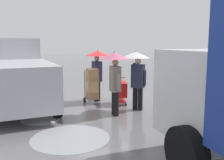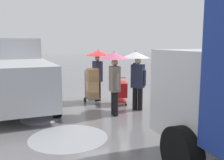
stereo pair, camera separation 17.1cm
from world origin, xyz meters
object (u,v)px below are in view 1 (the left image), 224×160
object	(u,v)px
shopping_cart_vendor	(119,90)
pedestrian_black_side	(137,66)
cargo_van_parked_right	(20,76)
pedestrian_white_side	(115,68)
pedestrian_pink_side	(97,63)
hand_dolly_boxes	(92,85)

from	to	relation	value
shopping_cart_vendor	pedestrian_black_side	bearing A→B (deg)	104.02
cargo_van_parked_right	pedestrian_white_side	distance (m)	3.69
pedestrian_pink_side	pedestrian_white_side	bearing A→B (deg)	87.45
shopping_cart_vendor	pedestrian_pink_side	world-z (taller)	pedestrian_pink_side
hand_dolly_boxes	pedestrian_white_side	size ratio (longest dim) A/B	0.66
pedestrian_black_side	pedestrian_white_side	xyz separation A→B (m)	(0.98, 0.34, 0.00)
shopping_cart_vendor	pedestrian_pink_side	distance (m)	1.49
cargo_van_parked_right	shopping_cart_vendor	size ratio (longest dim) A/B	5.21
cargo_van_parked_right	hand_dolly_boxes	xyz separation A→B (m)	(-2.69, 0.37, -0.41)
shopping_cart_vendor	hand_dolly_boxes	size ratio (longest dim) A/B	0.74
hand_dolly_boxes	pedestrian_pink_side	xyz separation A→B (m)	(-0.37, -0.44, 0.82)
pedestrian_black_side	pedestrian_white_side	world-z (taller)	same
pedestrian_black_side	pedestrian_pink_side	bearing A→B (deg)	-65.16
shopping_cart_vendor	pedestrian_pink_side	size ratio (longest dim) A/B	0.49
pedestrian_pink_side	pedestrian_black_side	world-z (taller)	same
pedestrian_pink_side	shopping_cart_vendor	bearing A→B (deg)	125.04
pedestrian_pink_side	pedestrian_white_side	world-z (taller)	same
shopping_cart_vendor	cargo_van_parked_right	bearing A→B (deg)	-12.67
cargo_van_parked_right	pedestrian_pink_side	bearing A→B (deg)	-178.77
pedestrian_black_side	cargo_van_parked_right	bearing A→B (deg)	-24.91
pedestrian_white_side	pedestrian_black_side	bearing A→B (deg)	-160.58
cargo_van_parked_right	shopping_cart_vendor	xyz separation A→B (m)	(-3.69, 0.83, -0.61)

